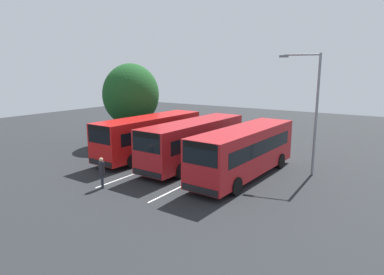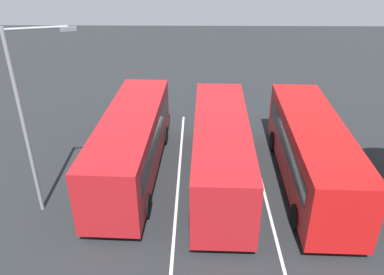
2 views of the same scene
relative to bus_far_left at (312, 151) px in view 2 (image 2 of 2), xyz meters
The scene contains 8 objects.
ground_plane 4.45m from the bus_far_left, 91.59° to the left, with size 71.58×71.58×0.00m, color #232628.
bus_far_left is the anchor object (origin of this frame).
bus_center_left 4.11m from the bus_far_left, 88.87° to the left, with size 10.00×2.75×3.11m.
bus_center_right 8.32m from the bus_far_left, 85.19° to the left, with size 10.03×2.87×3.11m.
pedestrian 7.53m from the bus_far_left, 19.11° to the left, with size 0.44×0.44×1.79m.
street_lamp 12.06m from the bus_far_left, 100.20° to the left, with size 0.79×2.45×7.65m.
lane_stripe_outer_left 2.73m from the bus_far_left, 93.07° to the left, with size 14.87×0.12×0.01m, color silver.
lane_stripe_inner_left 6.31m from the bus_far_left, 91.07° to the left, with size 14.87×0.12×0.01m, color silver.
Camera 2 is at (-15.00, 1.11, 10.34)m, focal length 35.78 mm.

